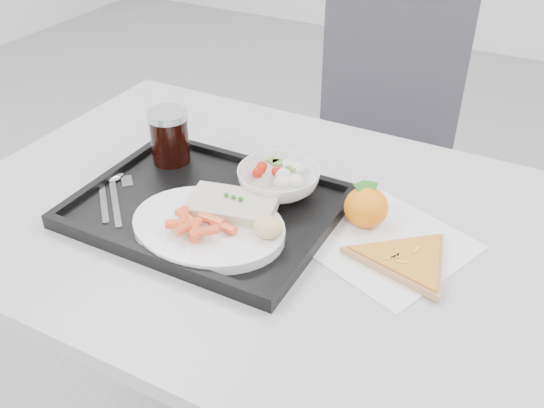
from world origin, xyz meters
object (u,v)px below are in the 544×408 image
Objects in this scene: cola_glass at (169,136)px; tangerine at (366,207)px; salad_bowl at (279,181)px; dinner_plate at (208,227)px; tray at (207,208)px; pizza_slice at (407,260)px; table at (277,248)px; chair at (374,136)px.

cola_glass reaches higher than tangerine.
salad_bowl is at bearing -0.32° from cola_glass.
tangerine reaches higher than dinner_plate.
tangerine is (0.26, 0.10, 0.03)m from tray.
cola_glass is at bearing 171.47° from pizza_slice.
tangerine reaches higher than salad_bowl.
table is 1.29× the size of chair.
chair reaches higher than tangerine.
cola_glass reaches higher than dinner_plate.
dinner_plate is at bearing -40.37° from cola_glass.
chair is at bearing 90.07° from dinner_plate.
table is 0.31m from cola_glass.
tangerine is (0.22, 0.16, 0.01)m from dinner_plate.
tray is 0.08m from dinner_plate.
table is 12.38× the size of tangerine.
tray reaches higher than pizza_slice.
salad_bowl is at bearing 114.82° from table.
cola_glass is (-0.20, 0.17, 0.05)m from dinner_plate.
table is at bearing -12.64° from cola_glass.
cola_glass is at bearing 179.64° from tangerine.
tray is at bearing -160.80° from table.
dinner_plate is 2.78× the size of tangerine.
chair reaches higher than table.
tray is 1.72× the size of pizza_slice.
cola_glass is at bearing 145.63° from tray.
chair is 0.79m from cola_glass.
chair is 0.91m from dinner_plate.
dinner_plate is at bearing -54.45° from tray.
salad_bowl reaches higher than table.
tray is at bearing -93.13° from chair.
table is 11.11× the size of cola_glass.
salad_bowl reaches higher than dinner_plate.
cola_glass is 1.11× the size of tangerine.
chair is 0.79m from tangerine.
chair is 9.59× the size of tangerine.
cola_glass is at bearing -105.30° from chair.
pizza_slice is at bearing 15.63° from dinner_plate.
tangerine reaches higher than table.
dinner_plate reaches higher than tray.
tangerine is (0.17, -0.00, -0.00)m from salad_bowl.
salad_bowl is (0.09, 0.10, 0.03)m from tray.
table is at bearing -65.18° from salad_bowl.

